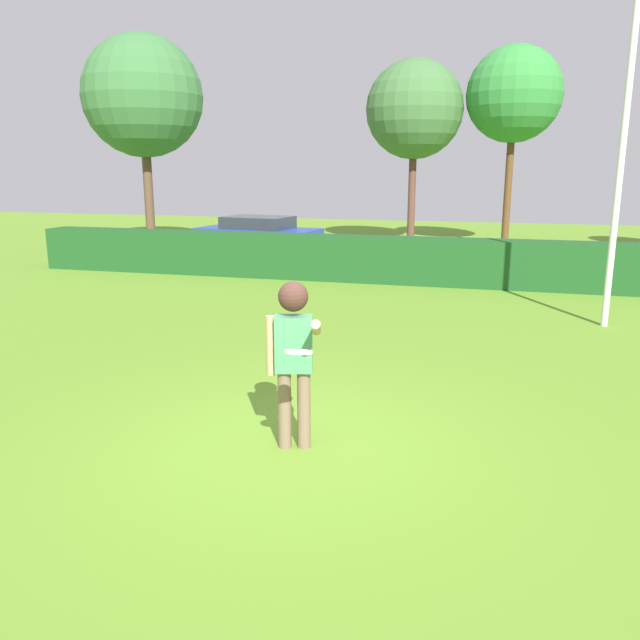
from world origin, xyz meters
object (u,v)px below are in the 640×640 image
object	(u,v)px
lamppost	(623,138)
parked_car_blue	(258,233)
birch_tree	(143,97)
oak_tree	(514,95)
person	(294,346)
frisbee	(298,352)
maple_tree	(414,110)

from	to	relation	value
lamppost	parked_car_blue	xyz separation A→B (m)	(-9.97, 8.12, -2.68)
parked_car_blue	birch_tree	size ratio (longest dim) A/B	0.60
birch_tree	lamppost	bearing A→B (deg)	-29.84
lamppost	parked_car_blue	world-z (taller)	lamppost
birch_tree	oak_tree	distance (m)	12.91
person	lamppost	distance (m)	8.05
person	frisbee	distance (m)	0.87
maple_tree	lamppost	bearing A→B (deg)	-66.06
frisbee	lamppost	distance (m)	8.54
person	parked_car_blue	size ratio (longest dim) A/B	0.40
person	lamppost	xyz separation A→B (m)	(3.92, 6.65, 2.27)
frisbee	parked_car_blue	distance (m)	16.82
parked_car_blue	maple_tree	world-z (taller)	maple_tree
person	frisbee	xyz separation A→B (m)	(0.30, -0.79, 0.19)
lamppost	parked_car_blue	bearing A→B (deg)	140.86
oak_tree	birch_tree	bearing A→B (deg)	-161.86
frisbee	oak_tree	world-z (taller)	oak_tree
lamppost	parked_car_blue	size ratio (longest dim) A/B	1.39
lamppost	maple_tree	distance (m)	13.01
maple_tree	birch_tree	bearing A→B (deg)	-157.03
frisbee	parked_car_blue	xyz separation A→B (m)	(-6.35, 15.56, -0.60)
parked_car_blue	maple_tree	bearing A→B (deg)	37.99
person	parked_car_blue	distance (m)	15.97
frisbee	birch_tree	size ratio (longest dim) A/B	0.04
lamppost	birch_tree	distance (m)	16.33
lamppost	maple_tree	world-z (taller)	maple_tree
person	lamppost	bearing A→B (deg)	59.47
frisbee	lamppost	size ratio (longest dim) A/B	0.04
frisbee	birch_tree	distance (m)	19.11
lamppost	birch_tree	size ratio (longest dim) A/B	0.84
lamppost	oak_tree	distance (m)	12.38
frisbee	birch_tree	xyz separation A→B (m)	(-10.44, 15.51, 3.94)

